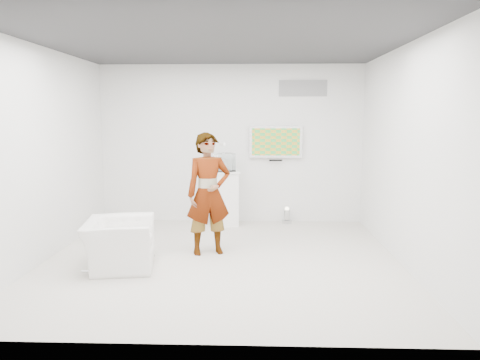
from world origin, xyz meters
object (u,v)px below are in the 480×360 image
(armchair, at_px, (119,244))
(tv, at_px, (276,142))
(pedestal, at_px, (225,198))
(person, at_px, (209,194))
(floor_uplight, at_px, (287,216))

(armchair, bearing_deg, tv, -47.21)
(pedestal, bearing_deg, armchair, -116.39)
(person, bearing_deg, tv, 44.66)
(person, bearing_deg, floor_uplight, 38.72)
(pedestal, xyz_separation_m, floor_uplight, (1.18, 0.19, -0.36))
(tv, distance_m, floor_uplight, 1.42)
(tv, relative_size, armchair, 1.00)
(person, relative_size, pedestal, 1.76)
(pedestal, height_order, floor_uplight, pedestal)
(person, bearing_deg, pedestal, 67.91)
(pedestal, bearing_deg, floor_uplight, 9.37)
(tv, xyz_separation_m, person, (-1.07, -2.12, -0.65))
(tv, relative_size, person, 0.56)
(tv, height_order, person, tv)
(armchair, distance_m, pedestal, 2.82)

